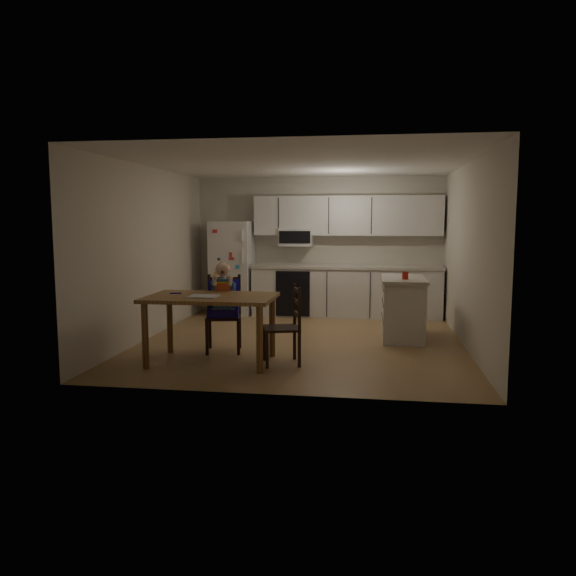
% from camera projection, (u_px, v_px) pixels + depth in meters
% --- Properties ---
extents(room, '(4.52, 5.01, 2.51)m').
position_uv_depth(room, '(306.00, 252.00, 8.35)').
color(room, olive).
rests_on(room, ground).
extents(refrigerator, '(0.72, 0.70, 1.70)m').
position_uv_depth(refrigerator, '(232.00, 268.00, 10.27)').
color(refrigerator, silver).
rests_on(refrigerator, ground).
extents(kitchen_run, '(3.37, 0.62, 2.15)m').
position_uv_depth(kitchen_run, '(345.00, 268.00, 10.05)').
color(kitchen_run, silver).
rests_on(kitchen_run, ground).
extents(kitchen_island, '(0.63, 1.21, 0.89)m').
position_uv_depth(kitchen_island, '(403.00, 308.00, 8.20)').
color(kitchen_island, silver).
rests_on(kitchen_island, ground).
extents(red_cup, '(0.09, 0.09, 0.11)m').
position_uv_depth(red_cup, '(405.00, 276.00, 7.92)').
color(red_cup, red).
rests_on(red_cup, kitchen_island).
extents(dining_table, '(1.53, 0.98, 0.82)m').
position_uv_depth(dining_table, '(211.00, 305.00, 6.76)').
color(dining_table, brown).
rests_on(dining_table, ground).
extents(napkin, '(0.34, 0.29, 0.01)m').
position_uv_depth(napkin, '(204.00, 296.00, 6.64)').
color(napkin, '#A3A2A7').
rests_on(napkin, dining_table).
extents(toddler_spoon, '(0.12, 0.06, 0.02)m').
position_uv_depth(toddler_spoon, '(175.00, 293.00, 6.92)').
color(toddler_spoon, '#1F12AA').
rests_on(toddler_spoon, dining_table).
extents(chair_booster, '(0.52, 0.52, 1.18)m').
position_uv_depth(chair_booster, '(224.00, 297.00, 7.36)').
color(chair_booster, black).
rests_on(chair_booster, ground).
extents(chair_side, '(0.52, 0.52, 0.95)m').
position_uv_depth(chair_side, '(289.00, 320.00, 6.71)').
color(chair_side, black).
rests_on(chair_side, ground).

